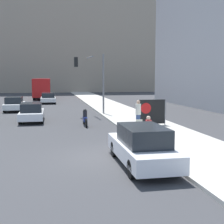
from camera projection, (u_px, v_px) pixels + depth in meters
name	position (u px, v px, depth m)	size (l,w,h in m)	color
ground_plane	(108.00, 158.00, 13.04)	(160.00, 160.00, 0.00)	#38383A
sidewalk_curb	(123.00, 113.00, 28.46)	(4.16, 90.00, 0.14)	#B7B2A8
building_backdrop_far	(51.00, 26.00, 73.01)	(52.00, 12.00, 30.50)	gray
seated_protester	(148.00, 127.00, 16.37)	(0.91, 0.77, 1.19)	#474C56
jogger_on_sidewalk	(138.00, 114.00, 19.70)	(0.34, 0.34, 1.78)	#334775
protest_banner	(152.00, 112.00, 20.88)	(1.95, 0.06, 1.73)	slate
traffic_light_pole	(93.00, 74.00, 27.37)	(2.67, 2.44, 5.25)	slate
parked_car_curbside	(142.00, 146.00, 11.78)	(1.73, 4.72, 1.54)	silver
car_on_road_nearest	(32.00, 112.00, 23.68)	(1.73, 4.42, 1.42)	white
car_on_road_midblock	(14.00, 104.00, 31.25)	(1.76, 4.74, 1.41)	white
car_on_road_distant	(48.00, 98.00, 40.52)	(1.87, 4.50, 1.36)	white
city_bus_on_road	(42.00, 87.00, 50.01)	(2.59, 11.11, 3.17)	red
motorcycle_on_road	(85.00, 118.00, 21.55)	(0.28, 2.13, 1.19)	navy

